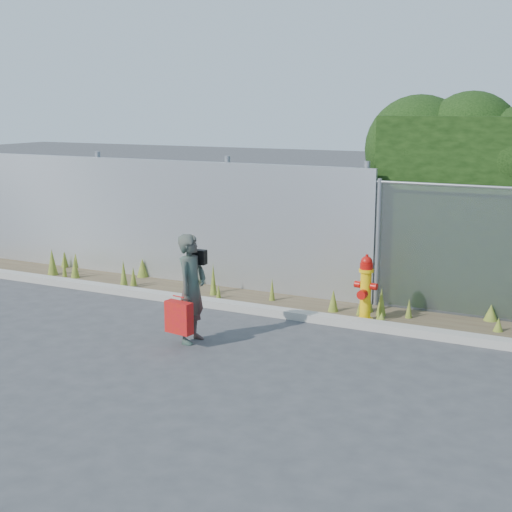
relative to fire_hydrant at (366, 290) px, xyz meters
name	(u,v)px	position (x,y,z in m)	size (l,w,h in m)	color
ground	(229,353)	(-1.16, -2.08, -0.50)	(80.00, 80.00, 0.00)	#3A3A3D
curb	(285,313)	(-1.16, -0.28, -0.44)	(16.00, 0.22, 0.12)	#9B968C
weed_strip	(306,300)	(-1.10, 0.40, -0.40)	(16.00, 1.25, 0.53)	#4D3E2C
corrugated_fence	(151,219)	(-4.41, 0.92, 0.60)	(8.50, 0.21, 2.30)	#B4B7BC
fire_hydrant	(366,290)	(0.00, 0.00, 0.00)	(0.35, 0.31, 1.03)	yellow
woman	(192,289)	(-1.84, -1.88, 0.25)	(0.54, 0.36, 1.49)	#106A56
red_tote_bag	(179,317)	(-1.88, -2.15, -0.09)	(0.39, 0.14, 0.51)	#BA0A19
black_shoulder_bag	(197,257)	(-1.85, -1.71, 0.65)	(0.26, 0.11, 0.20)	black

